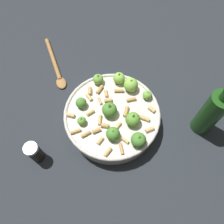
{
  "coord_description": "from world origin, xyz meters",
  "views": [
    {
      "loc": [
        0.23,
        -0.21,
        0.7
      ],
      "look_at": [
        0.0,
        0.0,
        0.08
      ],
      "focal_mm": 36.17,
      "sensor_mm": 36.0,
      "label": 1
    }
  ],
  "objects_px": {
    "wooden_spoon": "(55,66)",
    "cooking_pan": "(113,116)",
    "pepper_shaker": "(35,152)",
    "olive_oil_bottle": "(211,113)"
  },
  "relations": [
    {
      "from": "pepper_shaker",
      "to": "wooden_spoon",
      "type": "xyz_separation_m",
      "value": [
        -0.25,
        0.25,
        -0.04
      ]
    },
    {
      "from": "pepper_shaker",
      "to": "olive_oil_bottle",
      "type": "distance_m",
      "value": 0.54
    },
    {
      "from": "cooking_pan",
      "to": "olive_oil_bottle",
      "type": "relative_size",
      "value": 1.29
    },
    {
      "from": "olive_oil_bottle",
      "to": "pepper_shaker",
      "type": "bearing_deg",
      "value": -121.25
    },
    {
      "from": "cooking_pan",
      "to": "wooden_spoon",
      "type": "height_order",
      "value": "cooking_pan"
    },
    {
      "from": "wooden_spoon",
      "to": "cooking_pan",
      "type": "bearing_deg",
      "value": 0.69
    },
    {
      "from": "cooking_pan",
      "to": "pepper_shaker",
      "type": "xyz_separation_m",
      "value": [
        -0.07,
        -0.25,
        0.0
      ]
    },
    {
      "from": "wooden_spoon",
      "to": "pepper_shaker",
      "type": "bearing_deg",
      "value": -44.63
    },
    {
      "from": "cooking_pan",
      "to": "pepper_shaker",
      "type": "relative_size",
      "value": 3.45
    },
    {
      "from": "olive_oil_bottle",
      "to": "wooden_spoon",
      "type": "bearing_deg",
      "value": -158.41
    }
  ]
}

